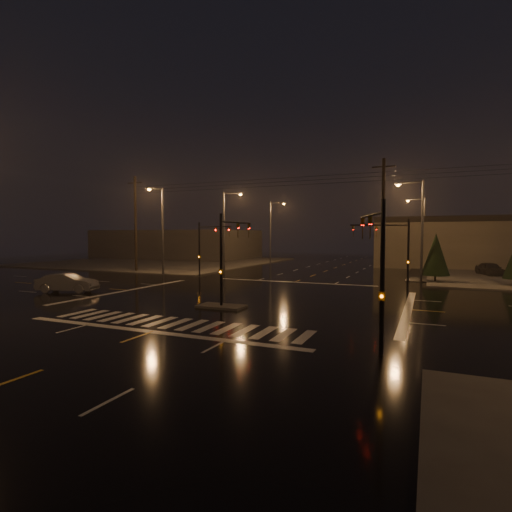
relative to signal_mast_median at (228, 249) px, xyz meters
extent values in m
plane|color=black|center=(0.00, 3.07, -3.75)|extent=(140.00, 140.00, 0.00)
cube|color=#46433E|center=(-30.00, 33.07, -3.69)|extent=(36.00, 36.00, 0.12)
cube|color=#46433E|center=(0.00, -0.93, -3.68)|extent=(3.00, 1.60, 0.15)
cube|color=beige|center=(0.00, -5.93, -3.75)|extent=(15.00, 2.60, 0.01)
cube|color=beige|center=(0.00, -7.93, -3.75)|extent=(16.00, 0.50, 0.01)
cube|color=beige|center=(0.00, 14.07, -3.75)|extent=(16.00, 0.50, 0.01)
cube|color=#3D3A36|center=(-35.00, 45.07, -0.95)|extent=(30.00, 18.00, 5.60)
cylinder|color=black|center=(0.00, -0.93, -0.75)|extent=(0.18, 0.18, 6.00)
cylinder|color=black|center=(0.00, 1.32, 1.75)|extent=(0.12, 4.50, 0.12)
imported|color=#594707|center=(0.00, 3.35, 1.70)|extent=(0.16, 0.20, 1.00)
cube|color=#594707|center=(0.00, -0.93, -1.45)|extent=(0.25, 0.18, 0.35)
cylinder|color=black|center=(10.50, 13.57, -0.75)|extent=(0.18, 0.18, 6.00)
cylinder|color=black|center=(8.15, 12.72, 1.75)|extent=(4.74, 1.82, 0.12)
imported|color=#594707|center=(6.04, 11.95, 1.70)|extent=(0.24, 0.22, 1.00)
cube|color=#594707|center=(10.50, 13.57, -1.45)|extent=(0.25, 0.18, 0.35)
cylinder|color=black|center=(-10.50, 13.57, -0.75)|extent=(0.18, 0.18, 6.00)
cylinder|color=black|center=(-8.15, 12.72, 1.75)|extent=(4.74, 1.82, 0.12)
imported|color=#594707|center=(-6.04, 11.95, 1.70)|extent=(0.24, 0.22, 1.00)
cube|color=#594707|center=(-10.50, 13.57, -1.45)|extent=(0.25, 0.18, 0.35)
cylinder|color=black|center=(10.50, -7.43, -0.75)|extent=(0.18, 0.18, 6.00)
cylinder|color=black|center=(9.82, -5.55, 1.75)|extent=(1.48, 3.80, 0.12)
imported|color=#594707|center=(9.20, -3.86, 1.70)|extent=(0.22, 0.24, 1.00)
cube|color=#594707|center=(10.50, -7.43, -1.45)|extent=(0.25, 0.18, 0.35)
cylinder|color=#38383A|center=(-11.50, 21.07, 1.25)|extent=(0.24, 0.24, 10.00)
cylinder|color=#38383A|center=(-10.30, 21.07, 6.05)|extent=(2.40, 0.14, 0.14)
cube|color=#38383A|center=(-9.20, 21.07, 6.00)|extent=(0.70, 0.30, 0.18)
sphere|color=orange|center=(-9.20, 21.07, 5.87)|extent=(0.32, 0.32, 0.32)
cylinder|color=#38383A|center=(-11.50, 37.07, 1.25)|extent=(0.24, 0.24, 10.00)
cylinder|color=#38383A|center=(-10.30, 37.07, 6.05)|extent=(2.40, 0.14, 0.14)
cube|color=#38383A|center=(-9.20, 37.07, 6.00)|extent=(0.70, 0.30, 0.18)
sphere|color=orange|center=(-9.20, 37.07, 5.87)|extent=(0.32, 0.32, 0.32)
cylinder|color=#38383A|center=(11.50, 19.07, 1.25)|extent=(0.24, 0.24, 10.00)
cylinder|color=#38383A|center=(10.30, 19.07, 6.05)|extent=(2.40, 0.14, 0.14)
cube|color=#38383A|center=(9.20, 19.07, 6.00)|extent=(0.70, 0.30, 0.18)
sphere|color=orange|center=(9.20, 19.07, 5.87)|extent=(0.32, 0.32, 0.32)
cylinder|color=#38383A|center=(11.50, 39.07, 1.25)|extent=(0.24, 0.24, 10.00)
cylinder|color=#38383A|center=(10.30, 39.07, 6.05)|extent=(2.40, 0.14, 0.14)
cube|color=#38383A|center=(9.20, 39.07, 6.00)|extent=(0.70, 0.30, 0.18)
sphere|color=orange|center=(9.20, 39.07, 5.87)|extent=(0.32, 0.32, 0.32)
cylinder|color=#38383A|center=(-16.00, 14.57, 1.25)|extent=(0.24, 0.24, 10.00)
cylinder|color=#38383A|center=(-16.00, 13.37, 6.05)|extent=(0.14, 2.40, 0.14)
cube|color=#38383A|center=(-16.00, 12.27, 6.00)|extent=(0.30, 0.70, 0.18)
sphere|color=orange|center=(-16.00, 12.27, 5.87)|extent=(0.32, 0.32, 0.32)
cylinder|color=black|center=(-22.00, 17.07, 2.25)|extent=(0.32, 0.32, 12.00)
cube|color=black|center=(-22.00, 17.07, 7.45)|extent=(2.20, 0.12, 0.12)
cylinder|color=black|center=(8.00, 17.07, 2.25)|extent=(0.32, 0.32, 12.00)
cube|color=black|center=(8.00, 17.07, 7.45)|extent=(2.20, 0.12, 0.12)
cylinder|color=black|center=(12.77, 19.52, -3.40)|extent=(0.18, 0.18, 0.70)
cone|color=black|center=(12.77, 19.52, -0.99)|extent=(2.63, 2.63, 4.11)
imported|color=black|center=(18.62, 28.72, -2.97)|extent=(3.12, 4.94, 1.57)
imported|color=slate|center=(-14.79, 0.20, -2.97)|extent=(5.01, 3.16, 1.56)
camera|label=1|loc=(12.10, -23.28, 0.88)|focal=28.00mm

